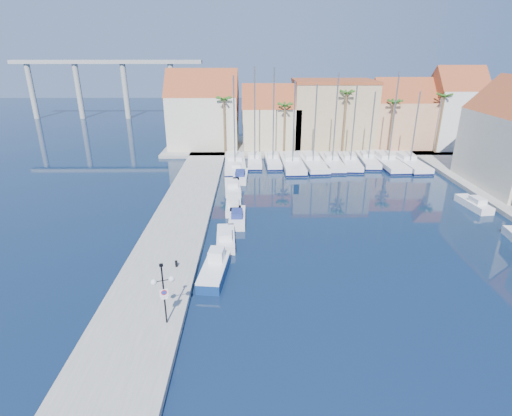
{
  "coord_description": "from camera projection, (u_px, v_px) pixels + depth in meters",
  "views": [
    {
      "loc": [
        -1.44,
        -24.84,
        16.94
      ],
      "look_at": [
        -1.09,
        10.12,
        3.0
      ],
      "focal_mm": 28.0,
      "sensor_mm": 36.0,
      "label": 1
    }
  ],
  "objects": [
    {
      "name": "sailboat_5",
      "position": [
        332.0,
        162.0,
        62.3
      ],
      "size": [
        2.86,
        10.29,
        13.87
      ],
      "rotation": [
        0.0,
        0.0,
        -0.01
      ],
      "color": "white",
      "rests_on": "ground"
    },
    {
      "name": "palm_3",
      "position": [
        395.0,
        104.0,
        65.39
      ],
      "size": [
        2.6,
        2.6,
        9.65
      ],
      "color": "brown",
      "rests_on": "shore_north"
    },
    {
      "name": "motorboat_east_1",
      "position": [
        474.0,
        204.0,
        45.66
      ],
      "size": [
        2.21,
        5.21,
        1.4
      ],
      "rotation": [
        0.0,
        0.0,
        0.12
      ],
      "color": "white",
      "rests_on": "ground"
    },
    {
      "name": "lamp_post",
      "position": [
        163.0,
        285.0,
        24.74
      ],
      "size": [
        1.42,
        0.74,
        4.34
      ],
      "rotation": [
        0.0,
        0.0,
        0.33
      ],
      "color": "black",
      "rests_on": "quay_west"
    },
    {
      "name": "palm_1",
      "position": [
        285.0,
        107.0,
        65.4
      ],
      "size": [
        2.6,
        2.6,
        9.15
      ],
      "color": "brown",
      "rests_on": "shore_north"
    },
    {
      "name": "building_2",
      "position": [
        332.0,
        113.0,
        71.75
      ],
      "size": [
        14.2,
        10.2,
        11.5
      ],
      "color": "tan",
      "rests_on": "shore_north"
    },
    {
      "name": "viaduct",
      "position": [
        104.0,
        78.0,
        101.36
      ],
      "size": [
        48.0,
        2.2,
        14.45
      ],
      "color": "#9E9E99",
      "rests_on": "ground"
    },
    {
      "name": "motorboat_west_2",
      "position": [
        234.0,
        205.0,
        45.12
      ],
      "size": [
        1.84,
        5.3,
        1.4
      ],
      "rotation": [
        0.0,
        0.0,
        0.03
      ],
      "color": "white",
      "rests_on": "ground"
    },
    {
      "name": "motorboat_west_5",
      "position": [
        237.0,
        168.0,
        59.09
      ],
      "size": [
        1.94,
        5.64,
        1.4
      ],
      "rotation": [
        0.0,
        0.0,
        -0.03
      ],
      "color": "white",
      "rests_on": "ground"
    },
    {
      "name": "motorboat_west_4",
      "position": [
        240.0,
        176.0,
        55.61
      ],
      "size": [
        2.06,
        5.84,
        1.4
      ],
      "rotation": [
        0.0,
        0.0,
        -0.04
      ],
      "color": "white",
      "rests_on": "ground"
    },
    {
      "name": "motorboat_west_3",
      "position": [
        233.0,
        187.0,
        51.29
      ],
      "size": [
        2.38,
        6.12,
        1.4
      ],
      "rotation": [
        0.0,
        0.0,
        0.08
      ],
      "color": "white",
      "rests_on": "ground"
    },
    {
      "name": "sailboat_3",
      "position": [
        292.0,
        163.0,
        61.86
      ],
      "size": [
        3.38,
        11.82,
        12.76
      ],
      "rotation": [
        0.0,
        0.0,
        0.02
      ],
      "color": "white",
      "rests_on": "ground"
    },
    {
      "name": "palm_4",
      "position": [
        444.0,
        98.0,
        65.12
      ],
      "size": [
        2.6,
        2.6,
        10.65
      ],
      "color": "brown",
      "rests_on": "shore_north"
    },
    {
      "name": "palm_0",
      "position": [
        224.0,
        101.0,
        64.95
      ],
      "size": [
        2.6,
        2.6,
        10.15
      ],
      "color": "brown",
      "rests_on": "shore_north"
    },
    {
      "name": "sailboat_7",
      "position": [
        367.0,
        160.0,
        63.46
      ],
      "size": [
        3.03,
        9.44,
        11.1
      ],
      "rotation": [
        0.0,
        0.0,
        -0.06
      ],
      "color": "white",
      "rests_on": "ground"
    },
    {
      "name": "sailboat_1",
      "position": [
        255.0,
        160.0,
        62.94
      ],
      "size": [
        2.21,
        8.22,
        14.66
      ],
      "rotation": [
        0.0,
        0.0,
        0.0
      ],
      "color": "white",
      "rests_on": "ground"
    },
    {
      "name": "building_1",
      "position": [
        271.0,
        119.0,
        71.07
      ],
      "size": [
        10.3,
        8.0,
        11.0
      ],
      "color": "#C5B38B",
      "rests_on": "shore_north"
    },
    {
      "name": "palm_2",
      "position": [
        347.0,
        95.0,
        64.79
      ],
      "size": [
        2.6,
        2.6,
        11.15
      ],
      "color": "brown",
      "rests_on": "shore_north"
    },
    {
      "name": "quay_west",
      "position": [
        180.0,
        221.0,
        41.72
      ],
      "size": [
        6.0,
        77.0,
        0.5
      ],
      "primitive_type": "cube",
      "color": "gray",
      "rests_on": "ground"
    },
    {
      "name": "motorboat_west_1",
      "position": [
        237.0,
        217.0,
        41.96
      ],
      "size": [
        1.71,
        5.21,
        1.4
      ],
      "rotation": [
        0.0,
        0.0,
        0.01
      ],
      "color": "white",
      "rests_on": "ground"
    },
    {
      "name": "motorboat_west_0",
      "position": [
        226.0,
        238.0,
        37.32
      ],
      "size": [
        1.95,
        5.24,
        1.4
      ],
      "rotation": [
        0.0,
        0.0,
        0.06
      ],
      "color": "white",
      "rests_on": "ground"
    },
    {
      "name": "sailboat_2",
      "position": [
        273.0,
        160.0,
        63.02
      ],
      "size": [
        2.59,
        8.6,
        14.58
      ],
      "rotation": [
        0.0,
        0.0,
        0.04
      ],
      "color": "white",
      "rests_on": "ground"
    },
    {
      "name": "shore_north",
      "position": [
        314.0,
        146.0,
        73.95
      ],
      "size": [
        54.0,
        16.0,
        0.5
      ],
      "primitive_type": "cube",
      "color": "gray",
      "rests_on": "ground"
    },
    {
      "name": "sailboat_0",
      "position": [
        235.0,
        163.0,
        61.76
      ],
      "size": [
        3.69,
        11.94,
        13.52
      ],
      "rotation": [
        0.0,
        0.0,
        0.05
      ],
      "color": "white",
      "rests_on": "ground"
    },
    {
      "name": "building_3",
      "position": [
        400.0,
        116.0,
        71.08
      ],
      "size": [
        10.3,
        8.0,
        12.0
      ],
      "color": "tan",
      "rests_on": "shore_north"
    },
    {
      "name": "building_4",
      "position": [
        454.0,
        110.0,
        69.83
      ],
      "size": [
        8.3,
        8.0,
        14.0
      ],
      "color": "silver",
      "rests_on": "shore_north"
    },
    {
      "name": "sailboat_6",
      "position": [
        350.0,
        162.0,
        62.49
      ],
      "size": [
        3.37,
        10.16,
        12.01
      ],
      "rotation": [
        0.0,
        0.0,
        -0.07
      ],
      "color": "white",
      "rests_on": "ground"
    },
    {
      "name": "sailboat_8",
      "position": [
        387.0,
        161.0,
        62.76
      ],
      "size": [
        3.68,
        12.09,
        13.95
      ],
      "rotation": [
        0.0,
        0.0,
        0.04
      ],
      "color": "white",
      "rests_on": "ground"
    },
    {
      "name": "fishing_boat",
      "position": [
        215.0,
        269.0,
        31.85
      ],
      "size": [
        2.35,
        5.53,
        1.88
      ],
      "rotation": [
        0.0,
        0.0,
        -0.11
      ],
      "color": "navy",
      "rests_on": "ground"
    },
    {
      "name": "sailboat_9",
      "position": [
        408.0,
        162.0,
        62.31
      ],
      "size": [
        3.48,
        11.44,
        11.27
      ],
      "rotation": [
        0.0,
        0.0,
        0.04
      ],
      "color": "white",
      "rests_on": "ground"
    },
    {
      "name": "sailboat_4",
      "position": [
        312.0,
        162.0,
        62.36
      ],
      "size": [
        3.97,
        11.89,
        12.27
      ],
      "rotation": [
        0.0,
        0.0,
        0.08
      ],
      "color": "white",
      "rests_on": "ground"
    },
    {
      "name": "ground",
      "position": [
        272.0,
        297.0,
        29.36
      ],
      "size": [
        260.0,
        260.0,
        0.0
      ],
      "primitive_type": "plane",
      "color": "black",
      "rests_on": "ground"
    },
    {
      "name": "bollard",
      "position": [
        176.0,
        264.0,
        32.32
      ],
      "size": [
        0.21,
        0.21,
        0.53
      ],
      "primitive_type": "cylinder",
      "color": "black",
      "rests_on": "quay_west"
    },
    {
      "name": "building_0",
      "position": [
        204.0,
        113.0,
        70.51
      ],
      "size": [
        12.3,
        9.0,
        13.5
      ],
      "color": "beige",
      "rests_on": "shore_north"
    }
  ]
}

